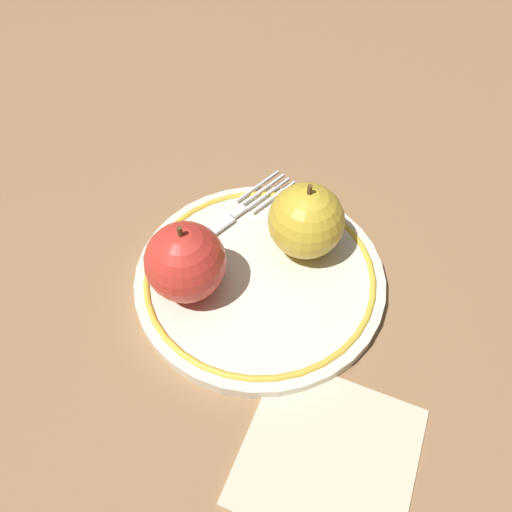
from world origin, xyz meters
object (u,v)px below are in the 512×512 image
Objects in this scene: fork at (222,223)px; napkin_folded at (329,455)px; plate at (256,274)px; apple_second_whole at (185,262)px; apple_red_whole at (306,221)px.

napkin_folded is at bearing -113.24° from fork.
plate is 0.08m from apple_second_whole.
apple_second_whole reaches higher than plate.
fork is at bearing -121.59° from plate.
apple_second_whole is at bearing -39.07° from apple_red_whole.
apple_red_whole is 0.12m from apple_second_whole.
plate is 0.07m from apple_red_whole.
apple_red_whole is 0.45× the size of fork.
plate is 0.18m from napkin_folded.
apple_second_whole is at bearing -154.35° from fork.
plate is 1.85× the size of napkin_folded.
fork is (-0.08, -0.01, -0.03)m from apple_second_whole.
apple_second_whole is 0.63× the size of napkin_folded.
apple_second_whole reaches higher than napkin_folded.
apple_second_whole is 0.20m from napkin_folded.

